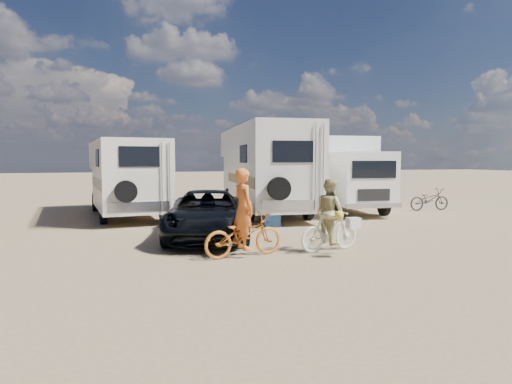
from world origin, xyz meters
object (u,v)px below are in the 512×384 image
object	(u,v)px
bike_woman	(330,231)
rv_left	(126,179)
rider_man	(243,217)
crate	(274,215)
rv_main	(264,170)
bike_parked	(429,199)
dark_suv	(207,214)
box_truck	(342,174)
bike_man	(244,235)
rider_woman	(330,219)
cooler	(272,220)

from	to	relation	value
bike_woman	rv_left	bearing A→B (deg)	16.67
rider_man	crate	world-z (taller)	rider_man
rv_main	bike_woman	bearing A→B (deg)	-91.17
rider_man	bike_parked	bearing A→B (deg)	-67.05
crate	dark_suv	bearing A→B (deg)	-135.49
rv_main	rider_man	distance (m)	8.67
box_truck	rider_man	xyz separation A→B (m)	(-6.59, -7.42, -0.66)
bike_man	rider_man	distance (m)	0.43
rider_woman	cooler	bearing A→B (deg)	-10.94
bike_man	rider_man	bearing A→B (deg)	-0.00
rv_left	box_truck	distance (m)	9.05
rv_left	bike_woman	bearing A→B (deg)	-68.02
rv_main	bike_man	world-z (taller)	rv_main
rv_main	bike_man	distance (m)	8.73
dark_suv	bike_man	bearing A→B (deg)	-70.11
rv_main	cooler	world-z (taller)	rv_main
rv_main	rv_left	distance (m)	5.61
dark_suv	bike_parked	xyz separation A→B (m)	(10.66, 3.80, -0.19)
rv_main	bike_parked	distance (m)	7.44
dark_suv	crate	world-z (taller)	dark_suv
box_truck	rider_woman	distance (m)	8.69
bike_woman	cooler	xyz separation A→B (m)	(-0.01, 4.20, -0.29)
cooler	rider_man	bearing A→B (deg)	-111.28
dark_suv	bike_man	distance (m)	2.70
rv_main	bike_man	bearing A→B (deg)	-105.77
rider_woman	bike_parked	distance (m)	10.45
rv_left	bike_man	world-z (taller)	rv_left
rv_left	bike_parked	distance (m)	12.95
rider_woman	box_truck	bearing A→B (deg)	-41.63
box_truck	rider_woman	world-z (taller)	box_truck
bike_man	rider_woman	bearing A→B (deg)	-99.87
box_truck	cooler	bearing A→B (deg)	-137.71
rider_woman	crate	distance (m)	5.87
rv_left	bike_woman	size ratio (longest dim) A/B	4.18
box_truck	rider_man	world-z (taller)	box_truck
rider_man	cooler	distance (m)	4.76
box_truck	rider_man	distance (m)	9.94
crate	rider_man	bearing A→B (deg)	-116.27
dark_suv	rider_woman	distance (m)	3.68
bike_man	rider_woman	world-z (taller)	rider_woman
cooler	box_truck	bearing A→B (deg)	42.66
bike_woman	rider_man	xyz separation A→B (m)	(-2.19, 0.03, 0.43)
box_truck	bike_woman	size ratio (longest dim) A/B	3.53
bike_man	rider_man	world-z (taller)	rider_man
box_truck	bike_man	distance (m)	9.98
bike_man	bike_woman	world-z (taller)	bike_man
rv_main	bike_man	size ratio (longest dim) A/B	4.51
rv_main	bike_woman	xyz separation A→B (m)	(-1.01, -8.05, -1.29)
rv_left	bike_parked	size ratio (longest dim) A/B	3.79
rv_main	box_truck	bearing A→B (deg)	-4.13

